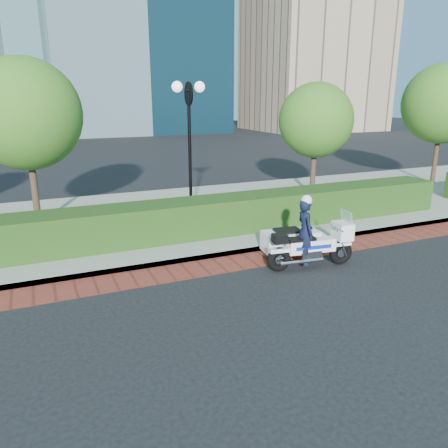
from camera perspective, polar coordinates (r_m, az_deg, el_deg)
name	(u,v)px	position (r m, az deg, el deg)	size (l,w,h in m)	color
ground	(230,293)	(9.19, 0.75, -9.01)	(120.00, 120.00, 0.00)	black
brick_strip	(204,268)	(10.46, -2.66, -5.74)	(60.00, 1.00, 0.01)	maroon
sidewalk	(155,218)	(14.51, -9.06, 0.73)	(60.00, 8.00, 0.15)	gray
hedge_main	(176,220)	(12.13, -6.27, 0.54)	(18.00, 1.20, 1.00)	#153411
lamppost	(189,130)	(13.54, -4.55, 12.18)	(1.02, 0.70, 4.21)	black
tree_b	(25,114)	(14.07, -24.53, 12.90)	(3.20, 3.20, 4.89)	#332319
tree_c	(316,121)	(17.24, 11.92, 13.09)	(2.80, 2.80, 4.30)	#332319
tree_d	(443,104)	(21.63, 26.66, 13.85)	(3.40, 3.40, 5.16)	#332319
tower_right	(317,3)	(56.26, 12.08, 26.38)	(14.00, 12.00, 28.00)	gray
police_motorcycle	(302,240)	(10.69, 10.12, -2.01)	(2.21, 1.69, 1.79)	black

